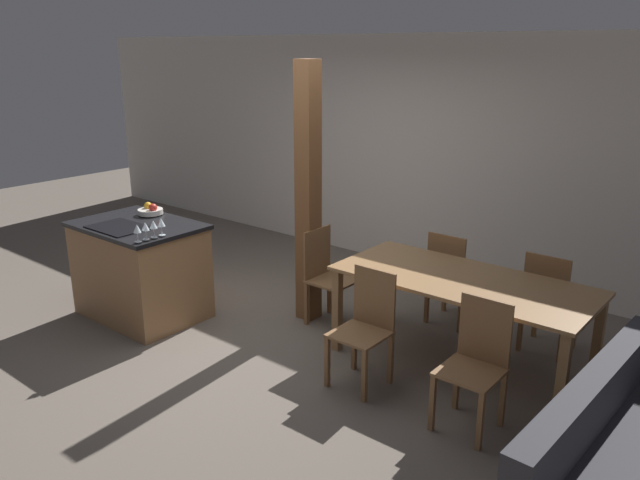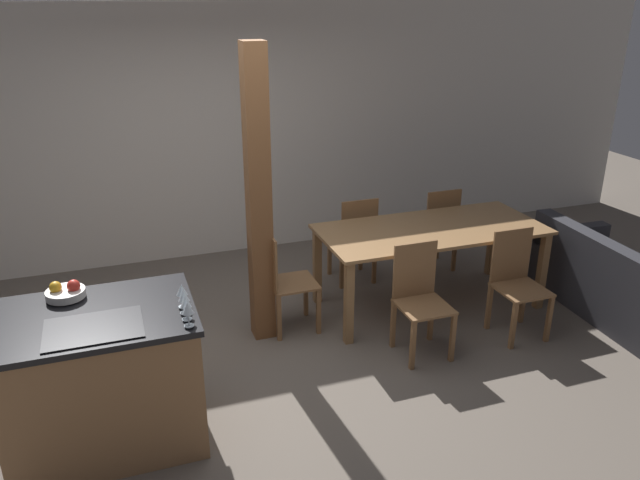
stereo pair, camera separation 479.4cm
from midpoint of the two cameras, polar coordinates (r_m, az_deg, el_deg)
name	(u,v)px [view 2 (the right image)]	position (r m, az deg, el deg)	size (l,w,h in m)	color
ground_plane	(257,370)	(5.00, -33.97, -14.75)	(16.00, 16.00, 0.00)	#665B51
wall_back	(195,136)	(6.77, -31.74, 7.33)	(11.20, 0.08, 2.70)	silver
kitchen_island	(103,378)	(4.86, -49.43, -13.49)	(1.22, 0.86, 0.95)	#9E7047
fruit_bowl	(66,292)	(4.95, -51.23, -6.71)	(0.25, 0.25, 0.12)	silver
wine_glass_near	(188,309)	(4.07, -47.66, -9.12)	(0.07, 0.07, 0.16)	silver
wine_glass_middle	(186,302)	(4.14, -47.16, -8.57)	(0.07, 0.07, 0.16)	silver
wine_glass_far	(184,296)	(4.20, -46.68, -8.03)	(0.07, 0.07, 0.16)	silver
wine_glass_end	(182,290)	(4.27, -46.21, -7.50)	(0.07, 0.07, 0.16)	silver
dining_table	(431,237)	(4.94, -13.89, -2.58)	(2.06, 0.93, 0.78)	olive
dining_chair_near_left	(420,298)	(4.40, -18.68, -9.33)	(0.40, 0.40, 0.91)	brown
dining_chair_near_right	(517,281)	(4.47, -6.72, -7.71)	(0.40, 0.40, 0.91)	brown
dining_chair_far_left	(355,238)	(5.64, -19.15, -2.32)	(0.40, 0.40, 0.91)	brown
dining_chair_far_right	(436,228)	(5.70, -9.87, -1.16)	(0.40, 0.40, 0.91)	brown
dining_chair_head_end	(284,280)	(5.13, -29.51, -6.57)	(0.40, 0.40, 0.91)	brown
couch	(634,295)	(4.72, 7.42, -8.97)	(0.91, 2.09, 0.77)	#2D2D33
timber_post	(259,200)	(4.88, -33.48, 0.87)	(0.18, 0.18, 2.45)	brown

